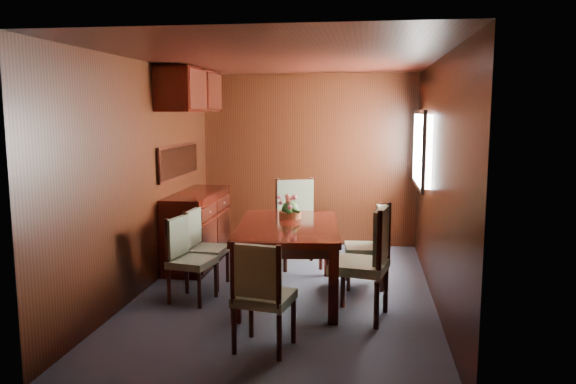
# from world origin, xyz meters

# --- Properties ---
(ground) EXTENTS (4.50, 4.50, 0.00)m
(ground) POSITION_xyz_m (0.00, 0.00, 0.00)
(ground) COLOR #363B4A
(ground) RESTS_ON ground
(room_shell) EXTENTS (3.06, 4.52, 2.41)m
(room_shell) POSITION_xyz_m (-0.10, 0.33, 1.63)
(room_shell) COLOR black
(room_shell) RESTS_ON ground
(sideboard) EXTENTS (0.48, 1.40, 0.90)m
(sideboard) POSITION_xyz_m (-1.25, 1.00, 0.45)
(sideboard) COLOR black
(sideboard) RESTS_ON ground
(dining_table) EXTENTS (1.16, 1.70, 0.75)m
(dining_table) POSITION_xyz_m (0.03, -0.07, 0.65)
(dining_table) COLOR black
(dining_table) RESTS_ON ground
(chair_left_near) EXTENTS (0.46, 0.47, 0.86)m
(chair_left_near) POSITION_xyz_m (-0.96, -0.34, 0.48)
(chair_left_near) COLOR black
(chair_left_near) RESTS_ON ground
(chair_left_far) EXTENTS (0.41, 0.43, 0.85)m
(chair_left_far) POSITION_xyz_m (-0.94, 0.14, 0.47)
(chair_left_far) COLOR black
(chair_left_far) RESTS_ON ground
(chair_right_near) EXTENTS (0.57, 0.59, 1.06)m
(chair_right_near) POSITION_xyz_m (0.84, -0.60, 0.59)
(chair_right_near) COLOR black
(chair_right_near) RESTS_ON ground
(chair_right_far) EXTENTS (0.44, 0.46, 0.89)m
(chair_right_far) POSITION_xyz_m (0.87, 0.38, 0.50)
(chair_right_far) COLOR black
(chair_right_far) RESTS_ON ground
(chair_head) EXTENTS (0.50, 0.48, 0.91)m
(chair_head) POSITION_xyz_m (0.01, -1.44, 0.50)
(chair_head) COLOR black
(chair_head) RESTS_ON ground
(chair_foot) EXTENTS (0.65, 0.63, 1.06)m
(chair_foot) POSITION_xyz_m (-0.02, 1.14, 0.59)
(chair_foot) COLOR black
(chair_foot) RESTS_ON ground
(flower_centerpiece) EXTENTS (0.26, 0.26, 0.26)m
(flower_centerpiece) POSITION_xyz_m (0.01, 0.27, 0.87)
(flower_centerpiece) COLOR #CC6F3E
(flower_centerpiece) RESTS_ON dining_table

